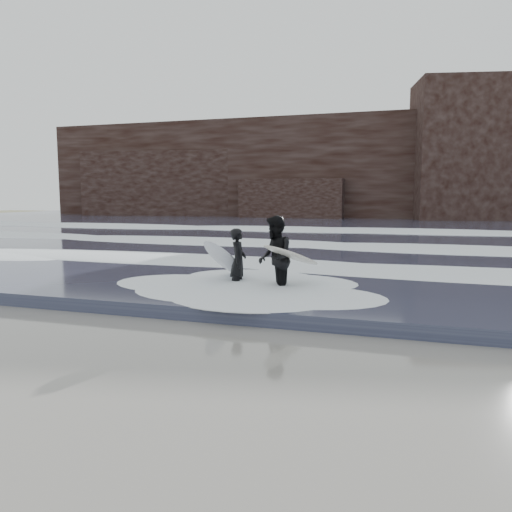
% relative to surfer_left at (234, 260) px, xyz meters
% --- Properties ---
extents(ground, '(120.00, 120.00, 0.00)m').
position_rel_surfer_left_xyz_m(ground, '(0.89, -6.03, -0.83)').
color(ground, olive).
rests_on(ground, ground).
extents(sea, '(90.00, 52.00, 0.30)m').
position_rel_surfer_left_xyz_m(sea, '(0.89, 22.97, -0.68)').
color(sea, '#31354B').
rests_on(sea, ground).
extents(headland, '(70.00, 9.00, 10.00)m').
position_rel_surfer_left_xyz_m(headland, '(0.89, 39.97, 4.17)').
color(headland, black).
rests_on(headland, ground).
extents(foam_near, '(60.00, 3.20, 0.20)m').
position_rel_surfer_left_xyz_m(foam_near, '(0.89, 2.97, -0.43)').
color(foam_near, white).
rests_on(foam_near, sea).
extents(foam_mid, '(60.00, 4.00, 0.24)m').
position_rel_surfer_left_xyz_m(foam_mid, '(0.89, 9.97, -0.41)').
color(foam_mid, white).
rests_on(foam_mid, sea).
extents(foam_far, '(60.00, 4.80, 0.30)m').
position_rel_surfer_left_xyz_m(foam_far, '(0.89, 18.97, -0.38)').
color(foam_far, white).
rests_on(foam_far, sea).
extents(surfer_left, '(0.98, 2.11, 1.65)m').
position_rel_surfer_left_xyz_m(surfer_left, '(0.00, 0.00, 0.00)').
color(surfer_left, black).
rests_on(surfer_left, ground).
extents(surfer_right, '(1.59, 2.19, 2.00)m').
position_rel_surfer_left_xyz_m(surfer_right, '(1.25, -0.49, 0.17)').
color(surfer_right, black).
rests_on(surfer_right, ground).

